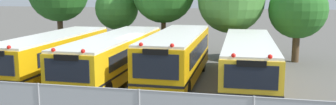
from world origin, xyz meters
TOP-DOWN VIEW (x-y plane):
  - ground_plane at (0.00, 0.00)m, footprint 160.00×160.00m
  - school_bus_0 at (-5.37, -0.19)m, footprint 2.58×9.99m
  - school_bus_1 at (-1.71, -0.18)m, footprint 2.51×10.99m
  - school_bus_2 at (1.69, -0.02)m, footprint 2.49×9.58m
  - school_bus_3 at (5.39, 0.15)m, footprint 2.70×10.57m
  - tree_1 at (-4.65, 8.43)m, footprint 3.35×3.35m
  - tree_4 at (8.50, 7.22)m, footprint 3.88×3.88m

SIDE VIEW (x-z plane):
  - ground_plane at x=0.00m, z-range 0.00..0.00m
  - school_bus_3 at x=5.39m, z-range 0.07..2.59m
  - school_bus_0 at x=-5.37m, z-range 0.07..2.59m
  - school_bus_1 at x=-1.71m, z-range 0.07..2.63m
  - school_bus_2 at x=1.69m, z-range 0.07..2.84m
  - tree_1 at x=-4.65m, z-range 0.91..6.07m
  - tree_4 at x=8.50m, z-range 0.81..6.33m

